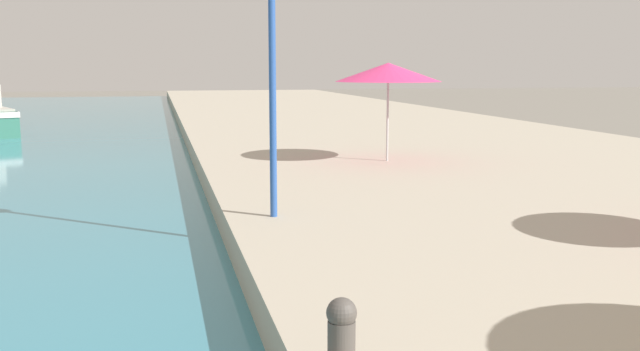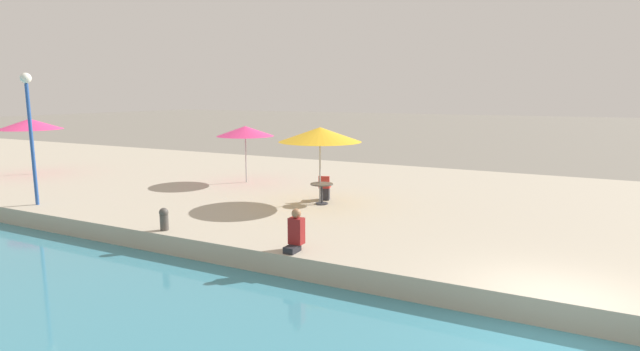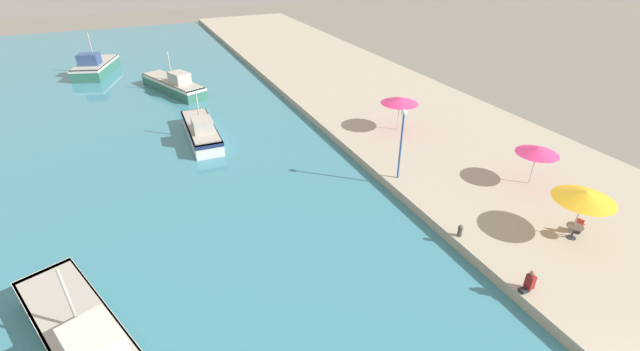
% 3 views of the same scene
% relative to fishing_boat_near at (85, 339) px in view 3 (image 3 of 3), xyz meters
% --- Properties ---
extents(quay_promenade, '(16.00, 90.00, 0.60)m').
position_rel_fishing_boat_near_xyz_m(quay_promenade, '(24.87, 26.24, -0.56)').
color(quay_promenade, '#B2A893').
rests_on(quay_promenade, ground_plane).
extents(fishing_boat_near, '(5.62, 9.56, 4.15)m').
position_rel_fishing_boat_near_xyz_m(fishing_boat_near, '(0.00, 0.00, 0.00)').
color(fishing_boat_near, '#33705B').
rests_on(fishing_boat_near, water_basin).
extents(fishing_boat_mid, '(2.20, 7.78, 3.73)m').
position_rel_fishing_boat_near_xyz_m(fishing_boat_mid, '(7.66, 18.26, -0.08)').
color(fishing_boat_mid, silver).
rests_on(fishing_boat_mid, water_basin).
extents(fishing_boat_far, '(5.45, 9.44, 4.05)m').
position_rel_fishing_boat_near_xyz_m(fishing_boat_far, '(7.25, 31.13, -0.02)').
color(fishing_boat_far, '#33705B').
rests_on(fishing_boat_far, water_basin).
extents(fishing_boat_distant, '(5.24, 7.97, 4.56)m').
position_rel_fishing_boat_near_xyz_m(fishing_boat_distant, '(-0.05, 41.46, 0.08)').
color(fishing_boat_distant, '#33705B').
rests_on(fishing_boat_distant, water_basin).
extents(cafe_umbrella_pink, '(2.92, 2.92, 2.71)m').
position_rel_fishing_boat_near_xyz_m(cafe_umbrella_pink, '(22.44, -2.79, 2.19)').
color(cafe_umbrella_pink, '#B7B7B7').
rests_on(cafe_umbrella_pink, quay_promenade).
extents(cafe_umbrella_white, '(2.50, 2.50, 2.47)m').
position_rel_fishing_boat_near_xyz_m(cafe_umbrella_white, '(24.77, 2.05, 1.99)').
color(cafe_umbrella_white, '#B7B7B7').
rests_on(cafe_umbrella_white, quay_promenade).
extents(cafe_umbrella_striped, '(2.90, 2.90, 2.68)m').
position_rel_fishing_boat_near_xyz_m(cafe_umbrella_striped, '(21.92, 12.54, 2.16)').
color(cafe_umbrella_striped, '#B7B7B7').
rests_on(cafe_umbrella_striped, quay_promenade).
extents(cafe_table, '(0.80, 0.80, 0.74)m').
position_rel_fishing_boat_near_xyz_m(cafe_table, '(22.33, -2.91, 0.27)').
color(cafe_table, '#333338').
rests_on(cafe_table, quay_promenade).
extents(cafe_chair_left, '(0.53, 0.51, 0.91)m').
position_rel_fishing_boat_near_xyz_m(cafe_chair_left, '(23.02, -2.69, 0.06)').
color(cafe_chair_left, '#2D2D33').
rests_on(cafe_chair_left, quay_promenade).
extents(person_at_quay, '(0.57, 0.36, 1.06)m').
position_rel_fishing_boat_near_xyz_m(person_at_quay, '(17.34, -4.71, 0.21)').
color(person_at_quay, '#232328').
rests_on(person_at_quay, quay_promenade).
extents(mooring_bollard, '(0.26, 0.26, 0.65)m').
position_rel_fishing_boat_near_xyz_m(mooring_bollard, '(17.24, -0.45, 0.09)').
color(mooring_bollard, '#4C4742').
rests_on(mooring_bollard, quay_promenade).
extents(lamppost, '(0.36, 0.36, 4.56)m').
position_rel_fishing_boat_near_xyz_m(lamppost, '(17.70, 5.97, 2.83)').
color(lamppost, '#28519E').
rests_on(lamppost, quay_promenade).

